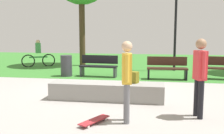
{
  "coord_description": "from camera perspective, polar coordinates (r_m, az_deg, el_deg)",
  "views": [
    {
      "loc": [
        1.66,
        -8.49,
        1.89
      ],
      "look_at": [
        0.4,
        -0.52,
        0.8
      ],
      "focal_mm": 41.18,
      "sensor_mm": 36.0,
      "label": 1
    }
  ],
  "objects": [
    {
      "name": "cyclist_on_bicycle",
      "position": [
        14.81,
        -16.03,
        2.53
      ],
      "size": [
        1.6,
        0.98,
        1.52
      ],
      "color": "black",
      "rests_on": "ground_plane"
    },
    {
      "name": "lamp_post",
      "position": [
        13.03,
        13.98,
        11.03
      ],
      "size": [
        0.28,
        0.28,
        4.47
      ],
      "color": "black",
      "rests_on": "ground_plane"
    },
    {
      "name": "grass_lawn",
      "position": [
        16.39,
        3.13,
        1.08
      ],
      "size": [
        26.6,
        12.59,
        0.01
      ],
      "primitive_type": "cube",
      "color": "#387A2D",
      "rests_on": "ground_plane"
    },
    {
      "name": "park_bench_by_oak",
      "position": [
        10.6,
        12.11,
        -0.11
      ],
      "size": [
        1.61,
        0.51,
        0.91
      ],
      "color": "#331E14",
      "rests_on": "ground_plane"
    },
    {
      "name": "skateboard_by_ledge",
      "position": [
        5.5,
        -3.94,
        -11.73
      ],
      "size": [
        0.55,
        0.8,
        0.08
      ],
      "color": "#A5262D",
      "rests_on": "ground_plane"
    },
    {
      "name": "park_bench_far_right",
      "position": [
        11.32,
        23.49,
        -0.09
      ],
      "size": [
        1.64,
        0.62,
        0.91
      ],
      "color": "#331E14",
      "rests_on": "ground_plane"
    },
    {
      "name": "trash_bin",
      "position": [
        11.28,
        -10.1,
        0.27
      ],
      "size": [
        0.49,
        0.49,
        0.91
      ],
      "primitive_type": "cylinder",
      "color": "#333338",
      "rests_on": "ground_plane"
    },
    {
      "name": "skater_watching",
      "position": [
        5.35,
        3.29,
        -1.83
      ],
      "size": [
        0.24,
        0.43,
        1.72
      ],
      "color": "slate",
      "rests_on": "ground_plane"
    },
    {
      "name": "ground_plane",
      "position": [
        8.85,
        -2.02,
        -4.64
      ],
      "size": [
        28.0,
        28.0,
        0.0
      ],
      "primitive_type": "plane",
      "color": "#9E9993"
    },
    {
      "name": "concrete_ledge",
      "position": [
        7.3,
        -1.19,
        -5.36
      ],
      "size": [
        3.19,
        0.76,
        0.48
      ],
      "primitive_type": "cube",
      "color": "gray",
      "rests_on": "ground_plane"
    },
    {
      "name": "skater_performing_trick",
      "position": [
        5.96,
        18.92,
        -0.99
      ],
      "size": [
        0.27,
        0.42,
        1.76
      ],
      "color": "black",
      "rests_on": "ground_plane"
    },
    {
      "name": "park_bench_center_lawn",
      "position": [
        11.03,
        -2.94,
        0.34
      ],
      "size": [
        1.63,
        0.58,
        0.91
      ],
      "color": "black",
      "rests_on": "ground_plane"
    },
    {
      "name": "backpack_on_ledge",
      "position": [
        7.23,
        4.7,
        -2.28
      ],
      "size": [
        0.34,
        0.3,
        0.32
      ],
      "primitive_type": "cube",
      "rotation": [
        0.0,
        0.0,
        5.87
      ],
      "color": "olive",
      "rests_on": "concrete_ledge"
    }
  ]
}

